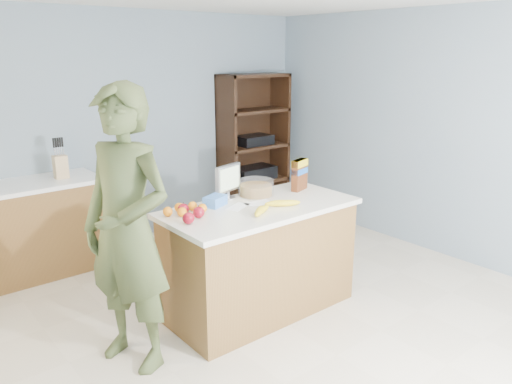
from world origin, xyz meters
TOP-DOWN VIEW (x-y plane):
  - floor at (0.00, 0.00)m, footprint 4.50×5.00m
  - walls at (0.00, 0.00)m, footprint 4.52×5.02m
  - counter_peninsula at (0.00, 0.30)m, footprint 1.56×0.76m
  - back_cabinet at (-1.20, 2.20)m, footprint 1.24×0.62m
  - shelving_unit at (1.55, 2.35)m, footprint 0.90×0.40m
  - person at (-1.11, 0.30)m, footprint 0.68×0.81m
  - knife_block at (-0.91, 2.17)m, footprint 0.12×0.10m
  - envelopes at (-0.06, 0.37)m, footprint 0.42×0.19m
  - bananas at (-0.00, 0.16)m, footprint 0.51×0.22m
  - apples at (-0.59, 0.37)m, footprint 0.21×0.28m
  - oranges at (-0.56, 0.50)m, footprint 0.31×0.20m
  - blue_carton at (-0.28, 0.52)m, footprint 0.21×0.18m
  - salad_bowl at (0.16, 0.55)m, footprint 0.30×0.30m
  - tv at (-0.08, 0.62)m, footprint 0.28×0.12m
  - cereal_box at (0.56, 0.44)m, footprint 0.19×0.12m

SIDE VIEW (x-z plane):
  - floor at x=0.00m, z-range -0.01..0.01m
  - counter_peninsula at x=0.00m, z-range -0.03..0.87m
  - back_cabinet at x=-1.20m, z-range 0.00..0.90m
  - shelving_unit at x=1.55m, z-range -0.04..1.76m
  - envelopes at x=-0.06m, z-range 0.90..0.90m
  - bananas at x=0.00m, z-range 0.90..0.95m
  - oranges at x=-0.56m, z-range 0.90..0.97m
  - blue_carton at x=-0.28m, z-range 0.90..0.98m
  - apples at x=-0.59m, z-range 0.90..0.99m
  - person at x=-1.11m, z-range 0.00..1.90m
  - salad_bowl at x=0.16m, z-range 0.89..1.02m
  - knife_block at x=-0.91m, z-range 0.86..1.17m
  - cereal_box at x=0.56m, z-range 0.92..1.19m
  - tv at x=-0.08m, z-range 0.92..1.20m
  - walls at x=0.00m, z-range 0.40..2.91m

